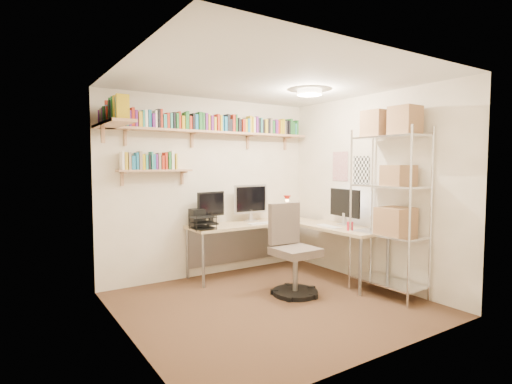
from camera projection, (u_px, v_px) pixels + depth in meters
ground at (272, 304)px, 4.52m from camera, size 3.20×3.20×0.00m
room_shell at (273, 167)px, 4.42m from camera, size 3.24×3.04×2.52m
wall_shelves at (191, 130)px, 5.24m from camera, size 3.12×1.09×0.80m
corner_desk at (267, 225)px, 5.61m from camera, size 2.11×1.92×1.28m
office_chair at (292, 256)px, 4.86m from camera, size 0.58×0.59×1.10m
wire_rack at (393, 176)px, 4.71m from camera, size 0.44×0.88×2.24m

